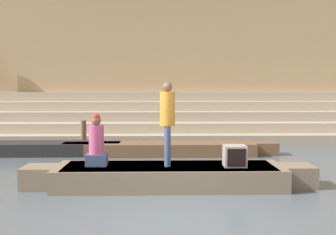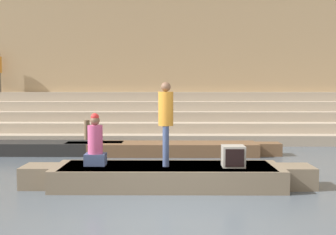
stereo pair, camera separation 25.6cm
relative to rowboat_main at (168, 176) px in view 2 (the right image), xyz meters
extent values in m
plane|color=#4C5660|center=(0.09, -1.70, -0.24)|extent=(120.00, 120.00, 0.00)
cube|color=tan|center=(0.09, 7.15, -0.05)|extent=(36.00, 3.31, 0.37)
cube|color=#B2A28D|center=(0.09, 7.48, 0.31)|extent=(36.00, 2.65, 0.37)
cube|color=tan|center=(0.09, 7.81, 0.68)|extent=(36.00, 1.99, 0.37)
cube|color=#B2A28D|center=(0.09, 8.14, 1.05)|extent=(36.00, 1.32, 0.37)
cube|color=tan|center=(0.09, 8.47, 1.42)|extent=(36.00, 0.66, 0.37)
cube|color=tan|center=(0.09, 9.40, 4.03)|extent=(34.20, 1.20, 8.53)
cube|color=brown|center=(0.09, 8.78, 0.06)|extent=(34.20, 0.12, 0.60)
cube|color=#756651|center=(0.00, 0.00, -0.02)|extent=(4.67, 1.27, 0.45)
cube|color=#993328|center=(0.00, 0.00, 0.18)|extent=(4.29, 1.17, 0.05)
cube|color=#756651|center=(2.66, 0.00, -0.02)|extent=(0.65, 0.70, 0.45)
cube|color=#756651|center=(-2.66, 0.00, -0.02)|extent=(0.65, 0.70, 0.45)
cylinder|color=olive|center=(-0.70, 0.73, 0.11)|extent=(2.58, 0.04, 0.04)
cylinder|color=#3D4C75|center=(-0.04, 0.09, 0.62)|extent=(0.13, 0.13, 0.83)
cylinder|color=#3D4C75|center=(-0.04, -0.08, 0.62)|extent=(0.13, 0.13, 0.83)
cylinder|color=orange|center=(-0.04, 0.00, 1.38)|extent=(0.31, 0.31, 0.69)
sphere|color=brown|center=(-0.04, 0.00, 1.83)|extent=(0.20, 0.20, 0.20)
cube|color=#3D4C75|center=(-1.49, 0.04, 0.33)|extent=(0.43, 0.34, 0.24)
cylinder|color=#C64C7F|center=(-1.49, 0.04, 0.74)|extent=(0.31, 0.31, 0.59)
sphere|color=brown|center=(-1.49, 0.04, 1.14)|extent=(0.20, 0.20, 0.20)
sphere|color=red|center=(-1.49, 0.04, 1.20)|extent=(0.17, 0.17, 0.17)
cube|color=#9E998E|center=(1.33, -0.10, 0.42)|extent=(0.45, 0.39, 0.43)
cube|color=black|center=(1.33, -0.30, 0.42)|extent=(0.37, 0.02, 0.35)
cube|color=black|center=(-4.47, 3.93, -0.05)|extent=(4.80, 1.00, 0.38)
cube|color=#2D2D2D|center=(-4.47, 3.93, 0.11)|extent=(4.41, 0.90, 0.05)
cube|color=black|center=(-1.74, 3.93, -0.05)|extent=(0.67, 0.55, 0.38)
cube|color=brown|center=(0.13, 3.79, -0.05)|extent=(5.06, 1.00, 0.38)
cube|color=#2D2D2D|center=(0.13, 3.79, 0.11)|extent=(4.66, 0.90, 0.05)
cube|color=brown|center=(3.02, 3.79, -0.05)|extent=(0.71, 0.55, 0.38)
cube|color=brown|center=(-2.76, 3.79, -0.05)|extent=(0.71, 0.55, 0.38)
cylinder|color=brown|center=(-2.68, 4.78, 0.25)|extent=(0.18, 0.18, 0.98)
cylinder|color=#756656|center=(-7.15, 8.55, 2.00)|extent=(0.12, 0.12, 0.81)
camera|label=1|loc=(-0.19, -7.98, 1.83)|focal=42.00mm
camera|label=2|loc=(0.07, -7.98, 1.83)|focal=42.00mm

